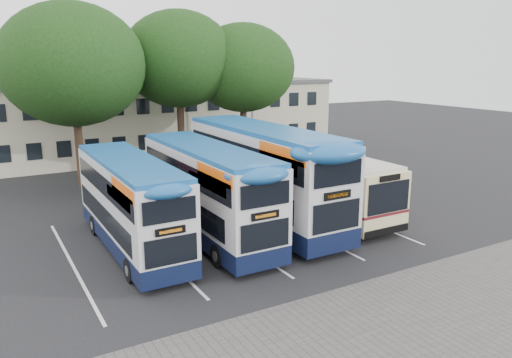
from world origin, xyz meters
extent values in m
plane|color=black|center=(0.00, 0.00, 0.00)|extent=(120.00, 120.00, 0.00)
cube|color=#595654|center=(-2.00, -5.00, 0.01)|extent=(40.00, 6.00, 0.01)
cube|color=silver|center=(-10.75, 5.00, 0.01)|extent=(0.12, 11.00, 0.01)
cube|color=silver|center=(-7.25, 5.00, 0.01)|extent=(0.12, 11.00, 0.01)
cube|color=silver|center=(-3.75, 5.00, 0.01)|extent=(0.12, 11.00, 0.01)
cube|color=silver|center=(-0.25, 5.00, 0.01)|extent=(0.12, 11.00, 0.01)
cube|color=silver|center=(3.25, 5.00, 0.01)|extent=(0.12, 11.00, 0.01)
cube|color=#B3AF90|center=(0.00, 27.00, 3.00)|extent=(32.00, 8.00, 6.00)
cube|color=#4C4C4F|center=(0.00, 27.00, 6.05)|extent=(32.40, 8.40, 0.30)
cube|color=black|center=(0.00, 22.98, 1.70)|extent=(30.00, 0.06, 1.20)
cube|color=black|center=(0.00, 22.98, 4.50)|extent=(30.00, 0.06, 1.20)
cylinder|color=gray|center=(6.00, 20.00, 4.50)|extent=(0.14, 0.14, 9.00)
cube|color=gray|center=(6.00, 20.00, 9.00)|extent=(0.12, 0.80, 0.12)
cube|color=gray|center=(6.00, 19.60, 8.95)|extent=(0.25, 0.50, 0.12)
cylinder|color=black|center=(-7.86, 17.70, 2.84)|extent=(0.50, 0.50, 5.68)
ellipsoid|color=black|center=(-7.86, 17.70, 7.72)|extent=(8.83, 8.83, 7.51)
cylinder|color=black|center=(-0.67, 18.52, 2.96)|extent=(0.50, 0.50, 5.92)
ellipsoid|color=black|center=(-0.67, 18.52, 8.05)|extent=(7.83, 7.83, 6.65)
cylinder|color=black|center=(3.90, 17.63, 2.73)|extent=(0.50, 0.50, 5.47)
ellipsoid|color=black|center=(3.90, 17.63, 7.43)|extent=(7.48, 7.48, 6.36)
cube|color=#0E1534|center=(-8.11, 5.45, 0.64)|extent=(2.27, 9.54, 0.73)
cube|color=silver|center=(-8.11, 5.45, 2.41)|extent=(2.27, 9.54, 2.82)
cube|color=#195598|center=(-8.11, 5.45, 3.86)|extent=(2.23, 9.35, 0.27)
cube|color=black|center=(-8.11, 5.72, 1.64)|extent=(2.31, 8.45, 0.91)
cube|color=black|center=(-8.11, 5.45, 3.04)|extent=(2.31, 8.99, 0.82)
cube|color=orange|center=(-6.97, 2.31, 3.54)|extent=(0.02, 2.91, 0.50)
cube|color=black|center=(-8.11, 0.65, 2.32)|extent=(1.09, 0.06, 0.27)
cylinder|color=black|center=(-9.14, 8.22, 0.45)|extent=(0.27, 0.91, 0.91)
cylinder|color=black|center=(-7.08, 8.22, 0.45)|extent=(0.27, 0.91, 0.91)
cylinder|color=black|center=(-9.14, 2.31, 0.45)|extent=(0.27, 0.91, 0.91)
cylinder|color=black|center=(-7.08, 2.31, 0.45)|extent=(0.27, 0.91, 0.91)
cube|color=#AD0B24|center=(-6.96, 6.58, 3.04)|extent=(0.02, 3.63, 0.77)
cube|color=#0E1534|center=(-4.65, 5.23, 0.68)|extent=(2.43, 10.20, 0.78)
cube|color=silver|center=(-4.65, 5.23, 2.57)|extent=(2.43, 10.20, 3.01)
cube|color=#195598|center=(-4.65, 5.23, 4.13)|extent=(2.38, 9.99, 0.29)
cube|color=black|center=(-4.65, 5.52, 1.75)|extent=(2.47, 9.03, 0.97)
cube|color=black|center=(-4.65, 5.23, 3.25)|extent=(2.47, 9.62, 0.87)
cube|color=orange|center=(-3.43, 1.88, 3.79)|extent=(0.02, 3.11, 0.53)
cube|color=black|center=(-4.65, 0.10, 2.48)|extent=(1.17, 0.06, 0.29)
cylinder|color=black|center=(-5.75, 8.19, 0.49)|extent=(0.29, 0.97, 0.97)
cylinder|color=black|center=(-3.55, 8.19, 0.49)|extent=(0.29, 0.97, 0.97)
cylinder|color=black|center=(-5.75, 1.88, 0.49)|extent=(0.29, 0.97, 0.97)
cylinder|color=black|center=(-3.55, 1.88, 0.49)|extent=(0.29, 0.97, 0.97)
cube|color=#0E1534|center=(-1.35, 5.86, 0.77)|extent=(2.75, 11.54, 0.88)
cube|color=silver|center=(-1.35, 5.86, 2.91)|extent=(2.75, 11.54, 3.41)
cube|color=#195598|center=(-1.35, 5.86, 4.67)|extent=(2.69, 11.31, 0.33)
cube|color=black|center=(-1.35, 6.19, 1.98)|extent=(2.79, 10.22, 1.10)
cube|color=black|center=(-1.35, 5.86, 3.68)|extent=(2.79, 10.88, 0.99)
cube|color=orange|center=(0.04, 2.07, 4.29)|extent=(0.02, 3.52, 0.60)
cube|color=black|center=(-1.35, 0.06, 2.80)|extent=(1.32, 0.06, 0.33)
cylinder|color=black|center=(-2.59, 9.21, 0.55)|extent=(0.33, 1.10, 1.10)
cylinder|color=black|center=(-0.11, 9.21, 0.55)|extent=(0.33, 1.10, 1.10)
cylinder|color=black|center=(-2.59, 2.07, 0.55)|extent=(0.33, 1.10, 1.10)
cylinder|color=black|center=(-0.11, 2.07, 0.55)|extent=(0.33, 1.10, 1.10)
cube|color=beige|center=(2.12, 6.19, 1.71)|extent=(2.72, 10.87, 2.77)
cube|color=beige|center=(2.12, 6.19, 3.15)|extent=(2.61, 10.43, 0.22)
cube|color=black|center=(2.12, 6.73, 2.17)|extent=(2.76, 8.69, 0.98)
cube|color=maroon|center=(2.12, 6.19, 1.25)|extent=(2.75, 10.89, 0.13)
cube|color=black|center=(2.12, 0.73, 2.06)|extent=(2.39, 0.06, 1.41)
cylinder|color=black|center=(0.89, 2.49, 0.54)|extent=(0.33, 1.09, 1.09)
cylinder|color=black|center=(3.35, 2.49, 0.54)|extent=(0.33, 1.09, 1.09)
cylinder|color=black|center=(0.89, 9.45, 0.54)|extent=(0.33, 1.09, 1.09)
cylinder|color=black|center=(3.35, 9.45, 0.54)|extent=(0.33, 1.09, 1.09)
camera|label=1|loc=(-13.60, -14.86, 8.05)|focal=35.00mm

